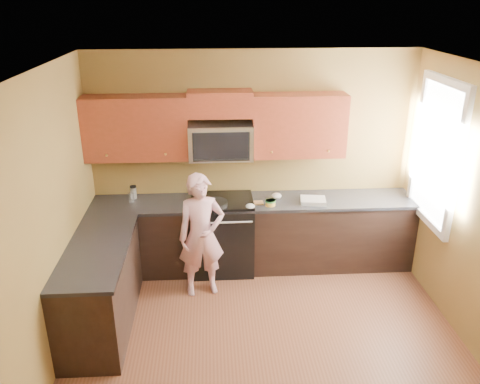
{
  "coord_description": "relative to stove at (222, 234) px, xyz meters",
  "views": [
    {
      "loc": [
        -0.52,
        -3.76,
        3.28
      ],
      "look_at": [
        -0.2,
        1.3,
        1.2
      ],
      "focal_mm": 36.13,
      "sensor_mm": 36.0,
      "label": 1
    }
  ],
  "objects": [
    {
      "name": "wall_back",
      "position": [
        0.4,
        0.32,
        0.88
      ],
      "size": [
        4.0,
        0.0,
        4.0
      ],
      "primitive_type": "plane",
      "rotation": [
        1.57,
        0.0,
        0.0
      ],
      "color": "brown",
      "rests_on": "ground"
    },
    {
      "name": "travel_mug",
      "position": [
        -1.09,
        0.18,
        0.44
      ],
      "size": [
        0.1,
        0.1,
        0.17
      ],
      "primitive_type": null,
      "rotation": [
        0.0,
        0.0,
        0.27
      ],
      "color": "silver",
      "rests_on": "countertop_back"
    },
    {
      "name": "toast_slice",
      "position": [
        0.45,
        -0.07,
        0.45
      ],
      "size": [
        0.11,
        0.11,
        0.01
      ],
      "primitive_type": "cube",
      "rotation": [
        0.0,
        0.0,
        0.05
      ],
      "color": "#B27F47",
      "rests_on": "countertop_back"
    },
    {
      "name": "ceiling",
      "position": [
        0.4,
        -1.68,
        2.23
      ],
      "size": [
        4.0,
        4.0,
        0.0
      ],
      "primitive_type": "plane",
      "rotation": [
        3.14,
        0.0,
        0.0
      ],
      "color": "white",
      "rests_on": "ground"
    },
    {
      "name": "wall_left",
      "position": [
        -1.6,
        -1.68,
        0.88
      ],
      "size": [
        0.0,
        4.0,
        4.0
      ],
      "primitive_type": "plane",
      "rotation": [
        1.57,
        0.0,
        1.57
      ],
      "color": "brown",
      "rests_on": "ground"
    },
    {
      "name": "cabinet_left_run",
      "position": [
        -1.3,
        -1.08,
        -0.03
      ],
      "size": [
        0.6,
        1.6,
        0.88
      ],
      "primitive_type": "cube",
      "color": "black",
      "rests_on": "floor"
    },
    {
      "name": "napkin_b",
      "position": [
        0.69,
        0.07,
        0.48
      ],
      "size": [
        0.15,
        0.16,
        0.07
      ],
      "primitive_type": "ellipsoid",
      "rotation": [
        0.0,
        0.0,
        -0.25
      ],
      "color": "silver",
      "rests_on": "countertop_back"
    },
    {
      "name": "dish_towel",
      "position": [
        1.11,
        -0.09,
        0.47
      ],
      "size": [
        0.33,
        0.28,
        0.05
      ],
      "primitive_type": "cube",
      "rotation": [
        0.0,
        0.0,
        -0.14
      ],
      "color": "silver",
      "rests_on": "countertop_back"
    },
    {
      "name": "stove",
      "position": [
        0.0,
        0.0,
        0.0
      ],
      "size": [
        0.76,
        0.65,
        0.95
      ],
      "primitive_type": null,
      "color": "black",
      "rests_on": "floor"
    },
    {
      "name": "microwave",
      "position": [
        0.0,
        0.12,
        0.97
      ],
      "size": [
        0.76,
        0.4,
        0.42
      ],
      "primitive_type": null,
      "color": "silver",
      "rests_on": "wall_back"
    },
    {
      "name": "frying_pan",
      "position": [
        -0.08,
        -0.19,
        0.47
      ],
      "size": [
        0.34,
        0.53,
        0.07
      ],
      "primitive_type": null,
      "rotation": [
        0.0,
        0.0,
        -0.11
      ],
      "color": "black",
      "rests_on": "stove"
    },
    {
      "name": "floor",
      "position": [
        0.4,
        -1.68,
        -0.47
      ],
      "size": [
        4.0,
        4.0,
        0.0
      ],
      "primitive_type": "plane",
      "color": "brown",
      "rests_on": "ground"
    },
    {
      "name": "window",
      "position": [
        2.38,
        -0.48,
        1.17
      ],
      "size": [
        0.06,
        1.06,
        1.66
      ],
      "primitive_type": null,
      "color": "white",
      "rests_on": "wall_right"
    },
    {
      "name": "cabinet_back_run",
      "position": [
        0.4,
        0.02,
        -0.03
      ],
      "size": [
        4.0,
        0.6,
        0.88
      ],
      "primitive_type": "cube",
      "color": "black",
      "rests_on": "floor"
    },
    {
      "name": "upper_cab_right",
      "position": [
        0.94,
        0.16,
        0.97
      ],
      "size": [
        1.12,
        0.33,
        0.75
      ],
      "primitive_type": null,
      "color": "maroon",
      "rests_on": "wall_back"
    },
    {
      "name": "butter_tub",
      "position": [
        0.58,
        -0.15,
        0.45
      ],
      "size": [
        0.16,
        0.16,
        0.09
      ],
      "primitive_type": null,
      "rotation": [
        0.0,
        0.0,
        0.35
      ],
      "color": "gold",
      "rests_on": "countertop_back"
    },
    {
      "name": "upper_cab_over_mw",
      "position": [
        0.0,
        0.16,
        1.62
      ],
      "size": [
        0.76,
        0.33,
        0.3
      ],
      "primitive_type": "cube",
      "color": "maroon",
      "rests_on": "wall_back"
    },
    {
      "name": "woman",
      "position": [
        -0.25,
        -0.53,
        0.26
      ],
      "size": [
        0.59,
        0.45,
        1.47
      ],
      "primitive_type": "imported",
      "rotation": [
        0.0,
        0.0,
        0.19
      ],
      "color": "#D46A88",
      "rests_on": "floor"
    },
    {
      "name": "countertop_back",
      "position": [
        0.4,
        0.01,
        0.43
      ],
      "size": [
        4.0,
        0.62,
        0.04
      ],
      "primitive_type": "cube",
      "color": "black",
      "rests_on": "cabinet_back_run"
    },
    {
      "name": "glass_a",
      "position": [
        -1.11,
        0.06,
        0.51
      ],
      "size": [
        0.08,
        0.08,
        0.12
      ],
      "primitive_type": "cylinder",
      "rotation": [
        0.0,
        0.0,
        -0.11
      ],
      "color": "silver",
      "rests_on": "countertop_back"
    },
    {
      "name": "countertop_left",
      "position": [
        -1.29,
        -1.08,
        0.43
      ],
      "size": [
        0.62,
        1.6,
        0.04
      ],
      "primitive_type": "cube",
      "color": "black",
      "rests_on": "cabinet_left_run"
    },
    {
      "name": "napkin_a",
      "position": [
        0.33,
        -0.23,
        0.48
      ],
      "size": [
        0.11,
        0.12,
        0.06
      ],
      "primitive_type": "ellipsoid",
      "rotation": [
        0.0,
        0.0,
        0.04
      ],
      "color": "silver",
      "rests_on": "countertop_back"
    },
    {
      "name": "upper_cab_left",
      "position": [
        -0.99,
        0.16,
        0.97
      ],
      "size": [
        1.22,
        0.33,
        0.75
      ],
      "primitive_type": null,
      "color": "maroon",
      "rests_on": "wall_back"
    }
  ]
}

